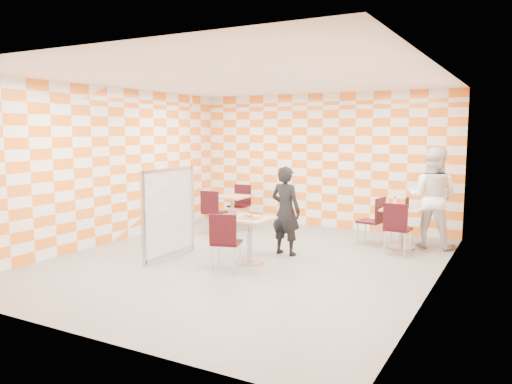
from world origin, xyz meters
TOP-DOWN VIEW (x-y plane):
  - room_shell at (0.00, 0.54)m, footprint 7.00×7.00m
  - main_table at (0.11, -0.05)m, footprint 0.70×0.70m
  - second_table at (2.08, 2.20)m, footprint 0.70×0.70m
  - empty_table at (-1.60, 2.22)m, footprint 0.70×0.70m
  - chair_main_front at (0.07, -0.75)m, footprint 0.52×0.53m
  - chair_second_front at (2.13, 1.61)m, footprint 0.44×0.45m
  - chair_second_side at (1.59, 2.17)m, footprint 0.49×0.48m
  - chair_empty_near at (-1.70, 1.58)m, footprint 0.44×0.45m
  - chair_empty_far at (-1.72, 2.80)m, footprint 0.45×0.46m
  - partition at (-1.22, -0.45)m, footprint 0.08×1.38m
  - man_dark at (0.40, 0.74)m, footprint 0.61×0.45m
  - man_white at (2.55, 2.56)m, footprint 0.97×0.78m
  - pizza_on_foil at (0.11, -0.07)m, footprint 0.40×0.40m
  - sport_bottle at (1.94, 2.24)m, footprint 0.06×0.06m
  - soda_bottle at (2.17, 2.21)m, footprint 0.07×0.07m

SIDE VIEW (x-z plane):
  - main_table at x=0.11m, z-range 0.13..0.88m
  - second_table at x=2.08m, z-range 0.13..0.88m
  - empty_table at x=-1.60m, z-range 0.13..0.88m
  - chair_main_front at x=0.07m, z-range 0.08..1.01m
  - chair_second_front at x=2.13m, z-range 0.08..1.01m
  - chair_second_side at x=1.59m, z-range 0.08..1.01m
  - chair_empty_near at x=-1.70m, z-range 0.08..1.01m
  - chair_empty_far at x=-1.72m, z-range 0.08..1.01m
  - pizza_on_foil at x=0.11m, z-range 0.74..0.79m
  - man_dark at x=0.40m, z-range 0.00..1.56m
  - partition at x=-1.22m, z-range 0.02..1.57m
  - sport_bottle at x=1.94m, z-range 0.74..0.94m
  - soda_bottle at x=2.17m, z-range 0.74..0.97m
  - man_white at x=2.55m, z-range 0.00..1.87m
  - room_shell at x=0.00m, z-range -2.00..5.00m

